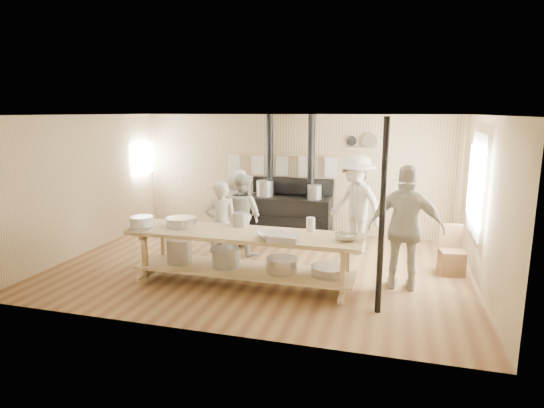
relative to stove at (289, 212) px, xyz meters
name	(u,v)px	position (x,y,z in m)	size (l,w,h in m)	color
ground	(261,266)	(0.01, -2.12, -0.52)	(7.00, 7.00, 0.00)	brown
room_shell	(261,174)	(0.01, -2.12, 1.10)	(7.00, 7.00, 7.00)	tan
window_right	(478,185)	(3.48, -1.52, 0.98)	(0.09, 1.50, 1.65)	beige
left_opening	(143,159)	(-3.44, -0.12, 1.08)	(0.00, 0.90, 0.90)	white
stove	(289,212)	(0.00, 0.00, 0.00)	(1.90, 0.75, 2.60)	black
towel_rail	(293,163)	(0.01, 0.28, 1.04)	(3.00, 0.04, 0.47)	#9D7F59
back_wall_shelf	(362,144)	(1.47, 0.32, 1.48)	(0.63, 0.14, 0.32)	#9D7F59
prep_table	(244,253)	(0.00, -3.02, 0.00)	(3.60, 0.90, 0.85)	#9D7F59
support_post	(382,218)	(2.06, -3.47, 0.78)	(0.08, 0.08, 2.60)	black
cook_far_left	(221,225)	(-0.64, -2.35, 0.24)	(0.55, 0.36, 1.52)	beige
cook_left	(243,214)	(-0.54, -1.47, 0.25)	(0.75, 0.58, 1.54)	beige
cook_center	(238,208)	(-0.79, -1.05, 0.26)	(0.76, 0.50, 1.56)	beige
cook_right	(406,228)	(2.38, -2.50, 0.43)	(1.11, 0.46, 1.90)	beige
cook_by_window	(356,204)	(1.49, -0.88, 0.42)	(1.22, 0.70, 1.89)	beige
chair	(451,260)	(3.15, -1.62, -0.28)	(0.43, 0.43, 0.81)	brown
bowl_white_a	(142,227)	(-1.54, -3.35, 0.38)	(0.42, 0.42, 0.10)	white
bowl_steel_a	(142,227)	(-1.54, -3.35, 0.38)	(0.35, 0.35, 0.11)	silver
bowl_white_b	(271,235)	(0.50, -3.26, 0.38)	(0.42, 0.42, 0.10)	white
bowl_steel_b	(346,237)	(1.56, -3.05, 0.38)	(0.32, 0.32, 0.10)	silver
roasting_pan	(283,238)	(0.71, -3.35, 0.38)	(0.43, 0.29, 0.10)	#B2B2B7
mixing_bowl_large	(182,222)	(-1.06, -2.97, 0.40)	(0.47, 0.47, 0.15)	silver
bucket_galv	(240,220)	(-0.17, -2.69, 0.44)	(0.24, 0.24, 0.22)	gray
deep_bowl_enamel	(142,224)	(-1.54, -3.35, 0.44)	(0.35, 0.35, 0.22)	white
pitcher	(311,224)	(0.97, -2.69, 0.44)	(0.14, 0.14, 0.21)	white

